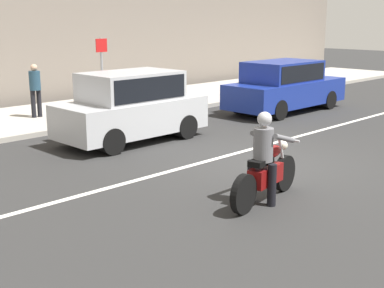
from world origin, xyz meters
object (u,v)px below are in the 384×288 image
object	(u,v)px
parked_sedan_cobalt_blue	(285,86)
pedestrian_bystander	(35,86)
street_sign_post	(102,65)
motorcycle_with_rider_gray	(265,165)
parked_hatchback_silver	(132,106)

from	to	relation	value
parked_sedan_cobalt_blue	pedestrian_bystander	world-z (taller)	pedestrian_bystander
street_sign_post	pedestrian_bystander	xyz separation A→B (m)	(-2.53, -0.05, -0.48)
parked_sedan_cobalt_blue	pedestrian_bystander	size ratio (longest dim) A/B	2.93
motorcycle_with_rider_gray	pedestrian_bystander	xyz separation A→B (m)	(0.89, 9.46, 0.43)
parked_hatchback_silver	street_sign_post	distance (m)	4.77
parked_sedan_cobalt_blue	motorcycle_with_rider_gray	bearing A→B (deg)	-146.57
motorcycle_with_rider_gray	parked_sedan_cobalt_blue	size ratio (longest dim) A/B	0.45
parked_hatchback_silver	street_sign_post	size ratio (longest dim) A/B	1.68
parked_hatchback_silver	pedestrian_bystander	bearing A→B (deg)	95.45
motorcycle_with_rider_gray	pedestrian_bystander	bearing A→B (deg)	84.62
parked_hatchback_silver	parked_sedan_cobalt_blue	size ratio (longest dim) A/B	0.82
motorcycle_with_rider_gray	street_sign_post	size ratio (longest dim) A/B	0.92
motorcycle_with_rider_gray	street_sign_post	distance (m)	10.14
pedestrian_bystander	parked_sedan_cobalt_blue	bearing A→B (deg)	-32.31
motorcycle_with_rider_gray	parked_hatchback_silver	world-z (taller)	parked_hatchback_silver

